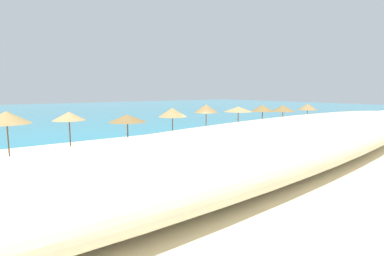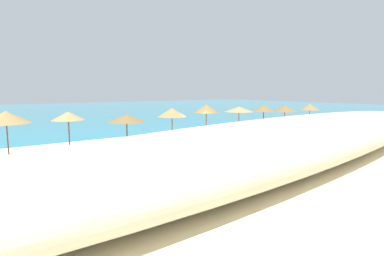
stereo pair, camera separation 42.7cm
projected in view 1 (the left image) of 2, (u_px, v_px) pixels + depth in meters
ground_plane at (204, 145)px, 22.29m from camera, size 160.00×160.00×0.00m
sea_water at (57, 111)px, 57.53m from camera, size 160.00×74.83×0.01m
dune_ridge at (290, 142)px, 15.99m from camera, size 45.29×10.26×2.64m
beach_umbrella_1 at (6, 118)px, 15.93m from camera, size 2.49×2.49×2.98m
beach_umbrella_2 at (69, 116)px, 17.94m from camera, size 1.96×1.96×2.80m
beach_umbrella_3 at (127, 118)px, 20.15m from camera, size 2.57×2.57×2.46m
beach_umbrella_4 at (172, 112)px, 22.16m from camera, size 2.16×2.16×2.79m
beach_umbrella_5 at (206, 109)px, 24.50m from camera, size 2.01×2.01×2.94m
beach_umbrella_6 at (238, 109)px, 26.77m from camera, size 2.60×2.60×2.63m
beach_umbrella_7 at (262, 108)px, 28.91m from camera, size 2.24×2.24×2.68m
beach_umbrella_8 at (283, 108)px, 31.11m from camera, size 2.47×2.47×2.54m
beach_umbrella_9 at (307, 107)px, 33.16m from camera, size 2.12×2.12×2.60m
lounge_chair_0 at (269, 128)px, 28.54m from camera, size 1.63×1.18×1.12m
lounge_chair_1 at (312, 123)px, 33.10m from camera, size 1.62×0.82×1.24m
lounge_chair_2 at (257, 131)px, 26.40m from camera, size 1.68×0.90×1.21m
lounge_chair_3 at (220, 136)px, 24.26m from camera, size 1.63×0.99×1.01m
lounge_chair_4 at (133, 147)px, 19.29m from camera, size 1.49×0.87×1.03m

